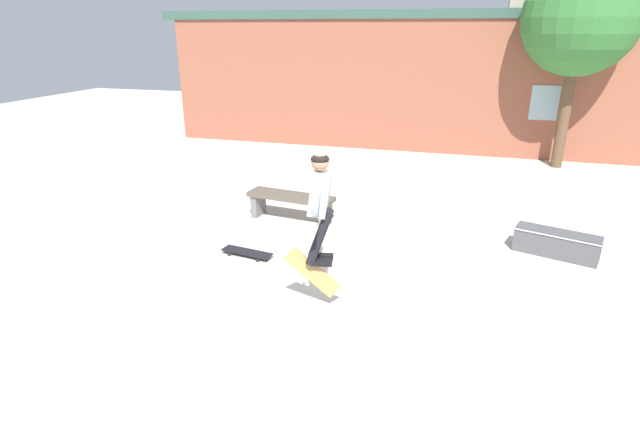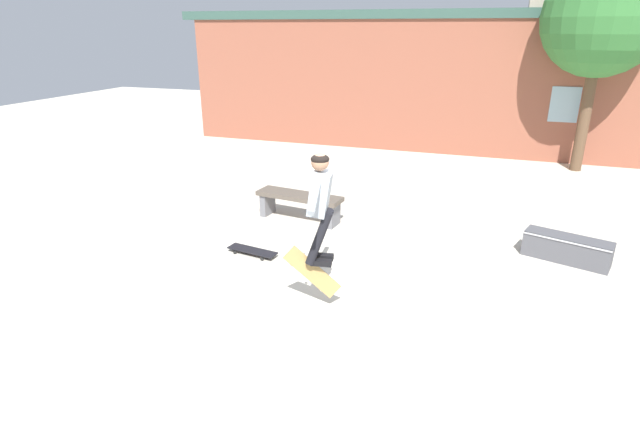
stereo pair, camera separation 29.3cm
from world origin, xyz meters
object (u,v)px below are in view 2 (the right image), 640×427
at_px(skate_ledge, 567,249).
at_px(skateboard_flipping, 312,272).
at_px(park_bench, 299,201).
at_px(skateboard_resting, 252,251).
at_px(skater, 320,199).
at_px(tree_right, 603,18).

xyz_separation_m(skate_ledge, skateboard_flipping, (-3.25, -2.56, 0.30)).
distance_m(park_bench, skateboard_resting, 1.71).
relative_size(park_bench, skater, 1.20).
bearing_deg(tree_right, skateboard_resting, -127.48).
xyz_separation_m(skate_ledge, skateboard_resting, (-4.69, -1.38, -0.13)).
xyz_separation_m(park_bench, skateboard_resting, (-0.16, -1.68, -0.30)).
relative_size(tree_right, skater, 3.54).
bearing_deg(park_bench, skateboard_flipping, -58.35).
height_order(skateboard_flipping, skateboard_resting, skateboard_flipping).
bearing_deg(skater, skateboard_flipping, -145.30).
height_order(skate_ledge, skater, skater).
distance_m(skate_ledge, skateboard_flipping, 4.15).
bearing_deg(skateboard_resting, skater, 152.70).
relative_size(tree_right, skateboard_flipping, 6.95).
height_order(skater, skateboard_resting, skater).
xyz_separation_m(tree_right, skate_ledge, (-0.83, -5.83, -3.39)).
distance_m(tree_right, skate_ledge, 6.79).
distance_m(skateboard_flipping, skateboard_resting, 1.91).
distance_m(skater, skateboard_flipping, 0.97).
relative_size(park_bench, skateboard_flipping, 2.36).
relative_size(skater, skateboard_resting, 1.63).
height_order(tree_right, skateboard_flipping, tree_right).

